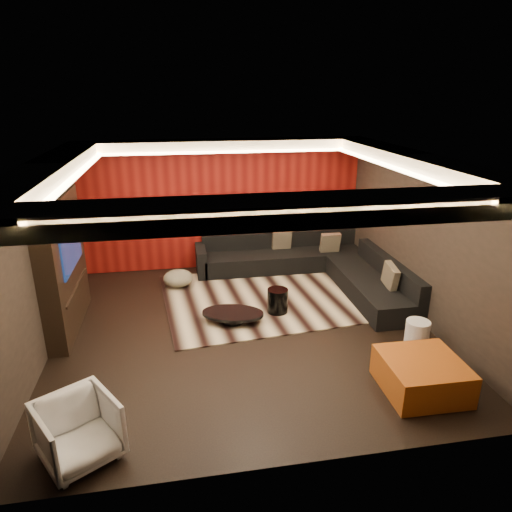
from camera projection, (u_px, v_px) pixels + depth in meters
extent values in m
cube|color=black|center=(245.00, 329.00, 7.59)|extent=(6.00, 6.00, 0.02)
cube|color=silver|center=(243.00, 157.00, 6.63)|extent=(6.00, 6.00, 0.02)
cube|color=black|center=(223.00, 204.00, 9.90)|extent=(6.00, 0.02, 2.80)
cube|color=black|center=(39.00, 261.00, 6.62)|extent=(0.02, 6.00, 2.80)
cube|color=black|center=(422.00, 239.00, 7.60)|extent=(0.02, 6.00, 2.80)
cube|color=#6B0C0A|center=(223.00, 205.00, 9.86)|extent=(5.98, 0.05, 2.78)
cube|color=silver|center=(223.00, 145.00, 9.17)|extent=(6.00, 0.60, 0.22)
cube|color=silver|center=(286.00, 211.00, 4.17)|extent=(6.00, 0.60, 0.22)
cube|color=silver|center=(48.00, 171.00, 6.23)|extent=(0.60, 4.80, 0.22)
cube|color=silver|center=(414.00, 161.00, 7.11)|extent=(0.60, 4.80, 0.22)
cube|color=#FFD899|center=(225.00, 152.00, 8.89)|extent=(4.80, 0.08, 0.04)
cube|color=#FFD899|center=(278.00, 211.00, 4.52)|extent=(4.80, 0.08, 0.04)
cube|color=#FFD899|center=(75.00, 177.00, 6.32)|extent=(0.08, 4.80, 0.04)
cube|color=#FFD899|center=(393.00, 168.00, 7.09)|extent=(0.08, 4.80, 0.04)
cube|color=black|center=(63.00, 265.00, 7.30)|extent=(0.30, 2.00, 2.20)
cube|color=black|center=(70.00, 243.00, 7.21)|extent=(0.04, 1.30, 0.80)
cube|color=black|center=(76.00, 287.00, 7.46)|extent=(0.04, 1.60, 0.04)
cube|color=#C4B28F|center=(271.00, 296.00, 8.77)|extent=(4.28, 3.38, 0.02)
cylinder|color=black|center=(233.00, 317.00, 7.75)|extent=(1.30, 1.30, 0.18)
cylinder|color=black|center=(278.00, 301.00, 8.05)|extent=(0.46, 0.46, 0.43)
ellipsoid|color=beige|center=(178.00, 278.00, 9.15)|extent=(0.65, 0.65, 0.32)
cylinder|color=white|center=(417.00, 335.00, 6.94)|extent=(0.43, 0.43, 0.45)
cube|color=#933E13|center=(422.00, 375.00, 5.96)|extent=(1.01, 1.01, 0.44)
imported|color=silver|center=(78.00, 431.00, 4.80)|extent=(1.04, 1.05, 0.70)
cube|color=black|center=(283.00, 260.00, 10.08)|extent=(3.50, 0.90, 0.40)
cube|color=black|center=(280.00, 239.00, 10.28)|extent=(3.50, 0.20, 0.35)
cube|color=black|center=(370.00, 287.00, 8.68)|extent=(0.90, 2.60, 0.40)
cube|color=black|center=(390.00, 268.00, 8.61)|extent=(0.20, 2.60, 0.35)
cube|color=black|center=(201.00, 261.00, 9.76)|extent=(0.20, 0.90, 0.60)
cube|color=tan|center=(282.00, 240.00, 10.10)|extent=(0.42, 0.20, 0.44)
cube|color=tan|center=(330.00, 243.00, 9.90)|extent=(0.42, 0.20, 0.44)
cube|color=tan|center=(391.00, 276.00, 8.10)|extent=(0.12, 0.50, 0.50)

